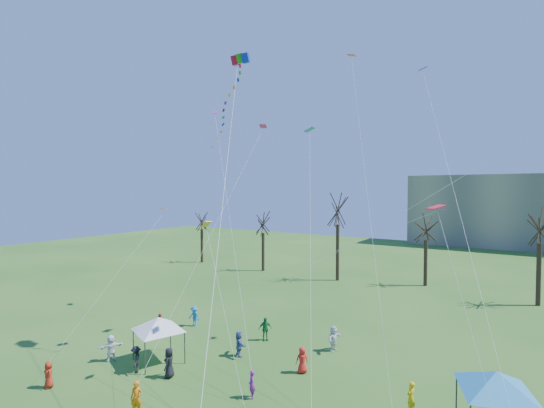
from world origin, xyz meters
The scene contains 6 objects.
bare_tree_row centered at (2.38, 35.09, 6.93)m, with size 70.36×8.78×11.42m.
big_box_kite centered at (-5.78, 9.53, 17.55)m, with size 5.12×7.70×24.80m.
canopy_tent_white centered at (-9.01, 5.76, 2.60)m, with size 3.78×3.78×3.06m.
canopy_tent_blue centered at (10.77, 8.62, 2.76)m, with size 4.15×4.15×3.26m.
festival_crowd centered at (-1.52, 6.58, 0.87)m, with size 25.73×15.05×1.86m.
small_kites_aloft centered at (0.31, 10.93, 13.65)m, with size 28.02×15.69×30.25m.
Camera 1 is at (11.14, -11.69, 11.69)m, focal length 25.00 mm.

